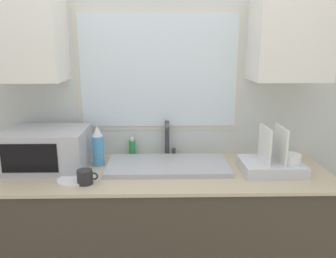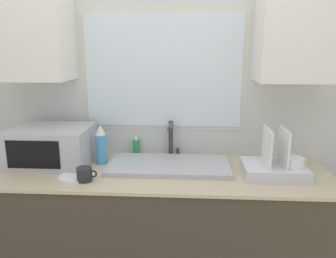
% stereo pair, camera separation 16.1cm
% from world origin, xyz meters
% --- Properties ---
extents(countertop, '(2.13, 0.69, 0.91)m').
position_xyz_m(countertop, '(0.00, 0.33, 0.46)').
color(countertop, '#42382D').
rests_on(countertop, ground_plane).
extents(wall_back, '(6.00, 0.38, 2.60)m').
position_xyz_m(wall_back, '(0.00, 0.66, 1.38)').
color(wall_back, silver).
rests_on(wall_back, ground_plane).
extents(sink_basin, '(0.78, 0.39, 0.03)m').
position_xyz_m(sink_basin, '(0.06, 0.39, 0.93)').
color(sink_basin, '#B2B2B7').
rests_on(sink_basin, countertop).
extents(faucet, '(0.08, 0.19, 0.26)m').
position_xyz_m(faucet, '(0.06, 0.59, 1.07)').
color(faucet, '#333338').
rests_on(faucet, countertop).
extents(microwave, '(0.51, 0.39, 0.25)m').
position_xyz_m(microwave, '(-0.72, 0.41, 1.04)').
color(microwave, '#B2B2B7').
rests_on(microwave, countertop).
extents(dish_rack, '(0.37, 0.30, 0.29)m').
position_xyz_m(dish_rack, '(0.71, 0.29, 0.97)').
color(dish_rack, silver).
rests_on(dish_rack, countertop).
extents(spray_bottle, '(0.08, 0.08, 0.27)m').
position_xyz_m(spray_bottle, '(-0.40, 0.44, 1.04)').
color(spray_bottle, '#4C99D8').
rests_on(spray_bottle, countertop).
extents(soap_bottle, '(0.05, 0.05, 0.14)m').
position_xyz_m(soap_bottle, '(-0.19, 0.62, 0.97)').
color(soap_bottle, '#268C3F').
rests_on(soap_bottle, countertop).
extents(mug_near_sink, '(0.12, 0.09, 0.08)m').
position_xyz_m(mug_near_sink, '(-0.42, 0.13, 0.95)').
color(mug_near_sink, '#262628').
rests_on(mug_near_sink, countertop).
extents(small_plate, '(0.19, 0.19, 0.01)m').
position_xyz_m(small_plate, '(-0.50, 0.18, 0.92)').
color(small_plate, white).
rests_on(small_plate, countertop).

